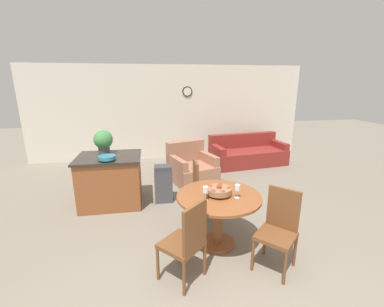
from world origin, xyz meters
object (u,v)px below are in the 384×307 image
(dining_chair_far_side, at_px, (202,187))
(teal_bowl, at_px, (107,158))
(kitchen_island, at_px, (111,180))
(potted_plant, at_px, (103,141))
(trash_bin, at_px, (163,184))
(dining_chair_near_right, at_px, (279,226))
(dining_chair_near_left, at_px, (187,239))
(wine_glass_right, at_px, (237,188))
(fruit_bowl, at_px, (219,190))
(wine_glass_left, at_px, (205,190))
(armchair, at_px, (191,168))
(couch, at_px, (247,154))
(dining_table, at_px, (218,207))

(dining_chair_far_side, bearing_deg, teal_bowl, -106.16)
(dining_chair_far_side, xyz_separation_m, kitchen_island, (-1.57, 0.76, -0.07))
(potted_plant, distance_m, trash_bin, 1.37)
(dining_chair_near_right, xyz_separation_m, trash_bin, (-1.27, 2.04, -0.18))
(dining_chair_near_right, bearing_deg, dining_chair_far_side, -16.75)
(dining_chair_near_left, bearing_deg, dining_chair_near_right, -39.25)
(dining_chair_near_left, relative_size, trash_bin, 1.39)
(teal_bowl, bearing_deg, wine_glass_right, -37.90)
(fruit_bowl, height_order, teal_bowl, teal_bowl)
(fruit_bowl, distance_m, trash_bin, 1.72)
(dining_chair_far_side, xyz_separation_m, trash_bin, (-0.60, 0.71, -0.18))
(wine_glass_right, distance_m, potted_plant, 2.73)
(dining_chair_far_side, height_order, wine_glass_right, dining_chair_far_side)
(kitchen_island, bearing_deg, wine_glass_left, -50.04)
(potted_plant, xyz_separation_m, armchair, (1.77, 0.71, -0.87))
(dining_chair_far_side, relative_size, wine_glass_right, 5.33)
(couch, bearing_deg, trash_bin, -148.96)
(couch, height_order, armchair, armchair)
(dining_table, bearing_deg, teal_bowl, 141.20)
(dining_chair_far_side, bearing_deg, wine_glass_right, 17.81)
(dining_chair_near_right, relative_size, kitchen_island, 0.87)
(wine_glass_right, distance_m, kitchen_island, 2.53)
(dining_chair_far_side, bearing_deg, wine_glass_left, -7.86)
(dining_table, distance_m, wine_glass_left, 0.39)
(armchair, bearing_deg, dining_chair_far_side, -111.84)
(dining_chair_far_side, distance_m, fruit_bowl, 0.85)
(fruit_bowl, height_order, couch, fruit_bowl)
(kitchen_island, relative_size, armchair, 0.95)
(potted_plant, bearing_deg, kitchen_island, -63.62)
(dining_table, bearing_deg, kitchen_island, 136.10)
(wine_glass_right, xyz_separation_m, potted_plant, (-1.94, 1.90, 0.28))
(dining_chair_near_right, relative_size, couch, 0.46)
(dining_chair_far_side, distance_m, wine_glass_right, 1.03)
(fruit_bowl, bearing_deg, wine_glass_left, -150.12)
(wine_glass_right, bearing_deg, dining_chair_near_right, -45.24)
(wine_glass_left, distance_m, trash_bin, 1.78)
(fruit_bowl, bearing_deg, teal_bowl, 141.18)
(wine_glass_left, xyz_separation_m, armchair, (0.25, 2.61, -0.59))
(dining_chair_near_left, bearing_deg, dining_chair_far_side, 28.25)
(couch, distance_m, armchair, 2.01)
(dining_chair_near_left, distance_m, wine_glass_left, 0.68)
(dining_table, bearing_deg, armchair, 89.15)
(couch, bearing_deg, dining_chair_near_right, -114.13)
(dining_table, relative_size, potted_plant, 2.59)
(wine_glass_left, xyz_separation_m, wine_glass_right, (0.42, -0.00, 0.00))
(fruit_bowl, bearing_deg, dining_chair_near_left, -130.78)
(dining_chair_near_right, bearing_deg, trash_bin, -11.50)
(wine_glass_left, bearing_deg, trash_bin, 105.48)
(couch, bearing_deg, kitchen_island, -158.42)
(dining_chair_far_side, height_order, armchair, dining_chair_far_side)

